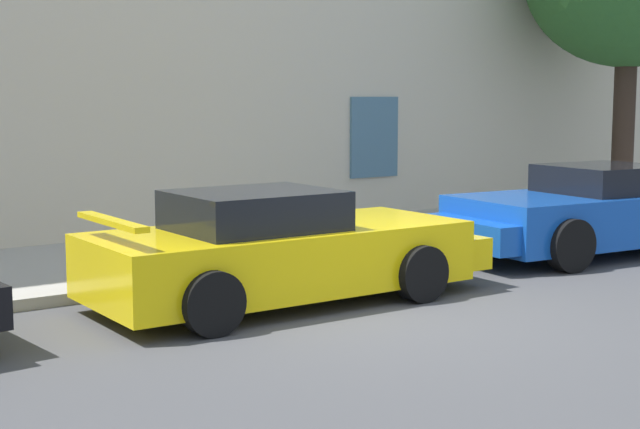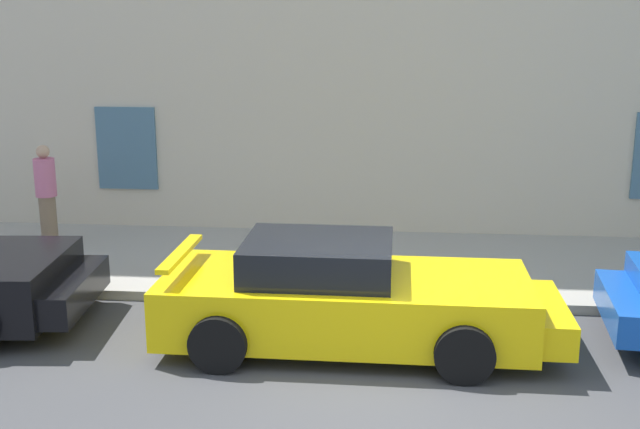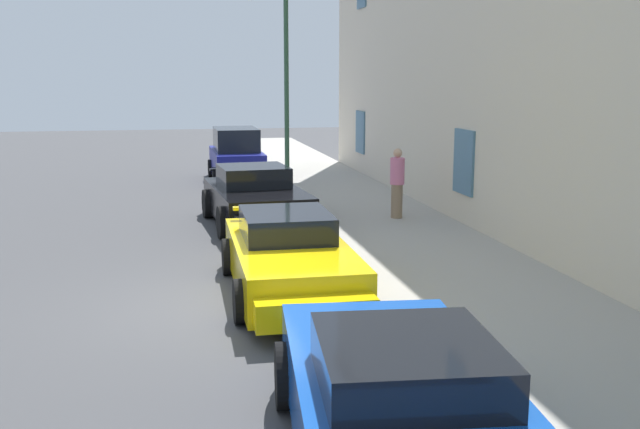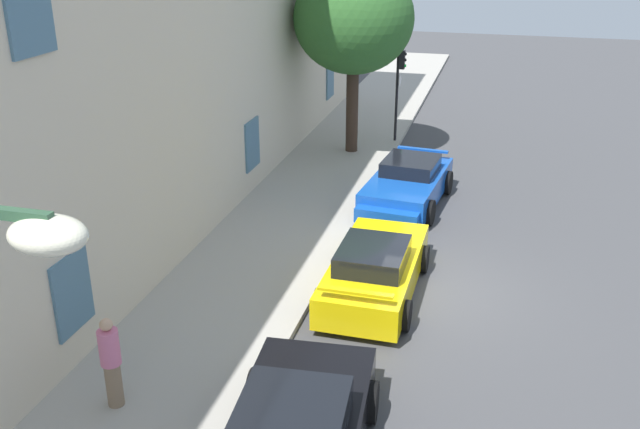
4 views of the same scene
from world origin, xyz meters
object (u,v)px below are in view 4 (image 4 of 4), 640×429
Objects in this scene: sportscar_yellow_flank at (377,267)px; street_lamp at (9,407)px; sportscar_red_lead at (299,426)px; traffic_light at (400,78)px; sportscar_white_middle at (406,187)px; tree_near_kerb at (354,19)px; pedestrian_admiring at (111,362)px.

sportscar_yellow_flank is 0.80× the size of street_lamp.
sportscar_red_lead is 17.35m from traffic_light.
sportscar_yellow_flank is at bearing -6.46° from street_lamp.
sportscar_white_middle is 16.09m from street_lamp.
sportscar_yellow_flank is 5.28m from sportscar_white_middle.
traffic_light is 21.86m from street_lamp.
tree_near_kerb is 3.81× the size of pedestrian_admiring.
sportscar_white_middle is at bearing -149.36° from tree_near_kerb.
sportscar_red_lead reaches higher than sportscar_yellow_flank.
pedestrian_admiring reaches higher than sportscar_white_middle.
street_lamp is (-20.12, -1.61, -0.49)m from tree_near_kerb.
street_lamp reaches higher than sportscar_white_middle.
street_lamp is 6.34m from pedestrian_admiring.
sportscar_white_middle is 11.26m from pedestrian_admiring.
pedestrian_admiring is at bearing 84.72° from sportscar_red_lead.
pedestrian_admiring is (-10.73, 3.39, 0.40)m from sportscar_white_middle.
sportscar_white_middle is 1.34× the size of traffic_light.
sportscar_red_lead is at bearing -175.78° from traffic_light.
sportscar_red_lead is 0.97× the size of sportscar_yellow_flank.
street_lamp is at bearing 167.18° from sportscar_red_lead.
sportscar_white_middle is 6.56m from traffic_light.
sportscar_white_middle is at bearing 1.39° from sportscar_yellow_flank.
sportscar_red_lead is 0.72× the size of tree_near_kerb.
sportscar_red_lead is 2.73× the size of pedestrian_admiring.
tree_near_kerb reaches higher than traffic_light.
traffic_light is (6.15, 1.27, 1.90)m from sportscar_white_middle.
sportscar_yellow_flank is at bearing -164.09° from tree_near_kerb.
traffic_light is 17.08m from pedestrian_admiring.
street_lamp is (-15.64, 1.04, 3.64)m from sportscar_white_middle.
pedestrian_admiring is (-16.88, 2.13, -1.50)m from traffic_light.
street_lamp is (-21.79, -0.22, 1.74)m from traffic_light.
sportscar_white_middle is (11.04, 0.00, -0.02)m from sportscar_red_lead.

